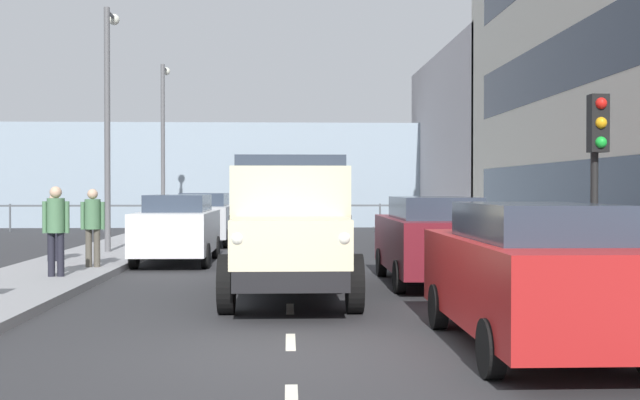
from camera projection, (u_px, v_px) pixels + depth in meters
The scene contains 18 objects.
ground_plane at pixel (289, 272), 18.23m from camera, with size 80.00×80.00×0.00m, color #2D2D30.
sidewalk_left at pixel (510, 268), 18.42m from camera, with size 2.54×35.53×0.15m, color gray.
sidewalk_right at pixel (64, 270), 18.03m from camera, with size 2.54×35.53×0.15m, color gray.
road_centreline_markings at pixel (289, 274), 17.84m from camera, with size 0.12×31.87×0.01m.
building_far_block at pixel (528, 143), 34.73m from camera, with size 7.88×13.83×7.60m.
sea_horizon at pixel (289, 175), 38.94m from camera, with size 80.00×0.80×5.00m, color #8C9EAD.
seawall_railing at pixel (289, 210), 35.36m from camera, with size 28.08×0.08×1.20m.
truck_vintage_cream at pixel (290, 231), 13.51m from camera, with size 2.17×5.64×2.43m.
car_red_kerbside_near at pixel (531, 274), 9.47m from camera, with size 1.81×4.58×1.72m.
car_maroon_kerbside_1 at pixel (432, 239), 15.93m from camera, with size 1.86×4.54×1.72m.
car_white_oppositeside_0 at pixel (178, 228), 20.37m from camera, with size 1.85×4.33×1.72m.
car_silver_oppositeside_1 at pixel (204, 218), 26.81m from camera, with size 1.85×4.26×1.72m.
pedestrian_strolling at pixel (56, 223), 15.95m from camera, with size 0.53×0.34×1.78m.
pedestrian_by_lamp at pixel (93, 221), 17.86m from camera, with size 0.53×0.34×1.72m.
pedestrian_in_dark_coat at pixel (54, 222), 19.30m from camera, with size 0.53×0.34×1.61m.
traffic_light_near at pixel (597, 151), 12.64m from camera, with size 0.28×0.41×3.20m.
lamp_post_promenade at pixel (108, 107), 22.27m from camera, with size 0.32×1.14×6.68m.
lamp_post_far at pixel (163, 133), 31.74m from camera, with size 0.32×1.14×6.57m.
Camera 1 is at (0.03, 9.08, 1.90)m, focal length 45.55 mm.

